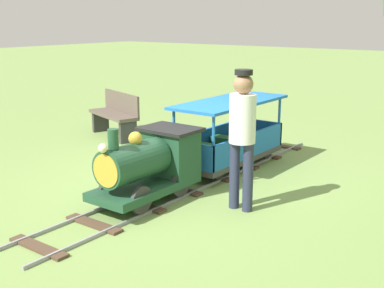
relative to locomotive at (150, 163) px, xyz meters
name	(u,v)px	position (x,y,z in m)	size (l,w,h in m)	color
ground_plane	(192,184)	(0.00, -0.82, -0.48)	(60.00, 60.00, 0.00)	#75934C
track	(193,182)	(0.00, -0.85, -0.47)	(0.75, 5.70, 0.04)	gray
locomotive	(150,163)	(0.00, 0.00, 0.00)	(0.71, 1.45, 0.96)	#1E472D
passenger_car	(230,140)	(0.00, -1.75, -0.06)	(0.81, 2.00, 0.97)	#3F3F3F
conductor_person	(242,129)	(-1.01, -0.43, 0.47)	(0.30, 0.30, 1.62)	#282D47
park_bench	(116,115)	(2.81, -2.20, -0.07)	(1.36, 0.79, 0.82)	brown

